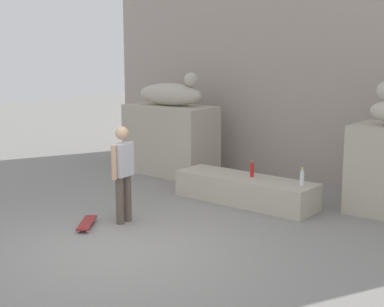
# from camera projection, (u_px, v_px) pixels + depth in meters

# --- Properties ---
(ground_plane) EXTENTS (40.00, 40.00, 0.00)m
(ground_plane) POSITION_uv_depth(u_px,v_px,m) (125.00, 248.00, 8.71)
(ground_plane) COLOR gray
(facade_wall) EXTENTS (11.24, 0.60, 5.70)m
(facade_wall) POSITION_uv_depth(u_px,v_px,m) (315.00, 52.00, 12.68)
(facade_wall) COLOR #AB9C90
(facade_wall) RESTS_ON ground_plane
(pedestal_left) EXTENTS (2.12, 1.10, 1.61)m
(pedestal_left) POSITION_uv_depth(u_px,v_px,m) (171.00, 140.00, 13.57)
(pedestal_left) COLOR #B7AD99
(pedestal_left) RESTS_ON ground_plane
(statue_reclining_left) EXTENTS (1.68, 0.84, 0.78)m
(statue_reclining_left) POSITION_uv_depth(u_px,v_px,m) (172.00, 93.00, 13.35)
(statue_reclining_left) COLOR beige
(statue_reclining_left) RESTS_ON pedestal_left
(ledge_block) EXTENTS (2.83, 0.83, 0.51)m
(ledge_block) POSITION_uv_depth(u_px,v_px,m) (245.00, 190.00, 11.14)
(ledge_block) COLOR #B7AD99
(ledge_block) RESTS_ON ground_plane
(skater) EXTENTS (0.24, 0.54, 1.67)m
(skater) POSITION_uv_depth(u_px,v_px,m) (123.00, 170.00, 9.80)
(skater) COLOR brown
(skater) RESTS_ON ground_plane
(skateboard) EXTENTS (0.65, 0.76, 0.08)m
(skateboard) POSITION_uv_depth(u_px,v_px,m) (87.00, 223.00, 9.73)
(skateboard) COLOR maroon
(skateboard) RESTS_ON ground_plane
(bottle_red) EXTENTS (0.07, 0.07, 0.32)m
(bottle_red) POSITION_uv_depth(u_px,v_px,m) (252.00, 170.00, 11.07)
(bottle_red) COLOR red
(bottle_red) RESTS_ON ledge_block
(bottle_clear) EXTENTS (0.08, 0.08, 0.33)m
(bottle_clear) POSITION_uv_depth(u_px,v_px,m) (302.00, 178.00, 10.42)
(bottle_clear) COLOR silver
(bottle_clear) RESTS_ON ledge_block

